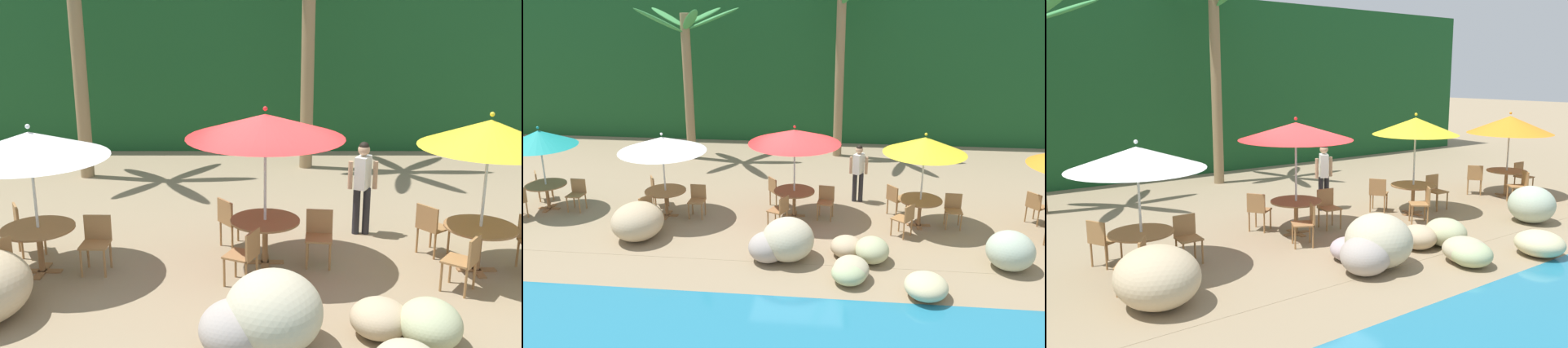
{
  "view_description": "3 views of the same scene",
  "coord_description": "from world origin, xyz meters",
  "views": [
    {
      "loc": [
        -0.24,
        -8.89,
        4.01
      ],
      "look_at": [
        -0.26,
        0.45,
        1.39
      ],
      "focal_mm": 41.99,
      "sensor_mm": 36.0,
      "label": 1
    },
    {
      "loc": [
        1.02,
        -13.48,
        5.81
      ],
      "look_at": [
        -0.44,
        0.04,
        1.23
      ],
      "focal_mm": 37.38,
      "sensor_mm": 36.0,
      "label": 2
    },
    {
      "loc": [
        -6.31,
        -8.91,
        3.38
      ],
      "look_at": [
        0.46,
        0.6,
        1.18
      ],
      "focal_mm": 36.08,
      "sensor_mm": 36.0,
      "label": 3
    }
  ],
  "objects": [
    {
      "name": "rock_seawall",
      "position": [
        0.68,
        -2.46,
        0.39
      ],
      "size": [
        17.41,
        3.21,
        0.97
      ],
      "color": "#BFBA9B",
      "rests_on": "ground"
    },
    {
      "name": "terrace_deck",
      "position": [
        0.0,
        0.0,
        0.0
      ],
      "size": [
        18.0,
        5.2,
        0.01
      ],
      "color": "#937F60",
      "rests_on": "ground"
    },
    {
      "name": "chair_white_seaward",
      "position": [
        -2.77,
        -0.14,
        0.51
      ],
      "size": [
        0.43,
        0.43,
        0.87
      ],
      "color": "#9E7042",
      "rests_on": "ground"
    },
    {
      "name": "chair_yellow_left",
      "position": [
        2.67,
        -0.9,
        0.51
      ],
      "size": [
        0.59,
        0.59,
        0.87
      ],
      "color": "#9E7042",
      "rests_on": "ground"
    },
    {
      "name": "umbrella_red",
      "position": [
        -0.17,
        0.13,
        2.23
      ],
      "size": [
        2.43,
        2.43,
        2.53
      ],
      "color": "silver",
      "rests_on": "ground"
    },
    {
      "name": "palm_tree_nearest",
      "position": [
        -4.37,
        5.2,
        3.62
      ],
      "size": [
        3.51,
        3.52,
        5.37
      ],
      "color": "olive",
      "rests_on": "ground"
    },
    {
      "name": "dining_table_red",
      "position": [
        -0.17,
        0.13,
        0.61
      ],
      "size": [
        1.1,
        1.1,
        0.74
      ],
      "color": "olive",
      "rests_on": "ground"
    },
    {
      "name": "chair_red_left",
      "position": [
        -0.45,
        -0.68,
        0.51
      ],
      "size": [
        0.57,
        0.56,
        0.87
      ],
      "color": "#9E7042",
      "rests_on": "ground"
    },
    {
      "name": "umbrella_yellow",
      "position": [
        3.12,
        -0.17,
        2.18
      ],
      "size": [
        2.08,
        2.08,
        2.5
      ],
      "color": "silver",
      "rests_on": "ground"
    },
    {
      "name": "umbrella_white",
      "position": [
        -3.62,
        -0.22,
        2.02
      ],
      "size": [
        2.31,
        2.31,
        2.33
      ],
      "color": "silver",
      "rests_on": "ground"
    },
    {
      "name": "dining_table_yellow",
      "position": [
        3.12,
        -0.17,
        0.61
      ],
      "size": [
        1.1,
        1.1,
        0.74
      ],
      "color": "olive",
      "rests_on": "ground"
    },
    {
      "name": "dining_table_white",
      "position": [
        -3.62,
        -0.22,
        0.61
      ],
      "size": [
        1.1,
        1.1,
        0.74
      ],
      "color": "olive",
      "rests_on": "ground"
    },
    {
      "name": "waiter_in_white",
      "position": [
        1.56,
        1.42,
        0.99
      ],
      "size": [
        0.52,
        0.39,
        1.7
      ],
      "color": "#232328",
      "rests_on": "ground"
    },
    {
      "name": "ground_plane",
      "position": [
        0.0,
        0.0,
        0.0
      ],
      "size": [
        120.0,
        120.0,
        0.0
      ],
      "primitive_type": "plane",
      "color": "#937F60"
    },
    {
      "name": "chair_red_seaward",
      "position": [
        0.68,
        0.12,
        0.51
      ],
      "size": [
        0.47,
        0.47,
        0.87
      ],
      "color": "#9E7042",
      "rests_on": "ground"
    },
    {
      "name": "chair_yellow_inland",
      "position": [
        2.54,
        0.46,
        0.51
      ],
      "size": [
        0.59,
        0.59,
        0.87
      ],
      "color": "#9E7042",
      "rests_on": "ground"
    },
    {
      "name": "foliage_backdrop",
      "position": [
        0.0,
        9.0,
        3.0
      ],
      "size": [
        28.0,
        2.4,
        6.0
      ],
      "color": "#194C23",
      "rests_on": "ground"
    },
    {
      "name": "chair_red_inland",
      "position": [
        -0.75,
        0.76,
        0.51
      ],
      "size": [
        0.59,
        0.59,
        0.87
      ],
      "color": "#9E7042",
      "rests_on": "ground"
    },
    {
      "name": "chair_white_inland",
      "position": [
        -4.12,
        0.48,
        0.51
      ],
      "size": [
        0.58,
        0.58,
        0.87
      ],
      "color": "#9E7042",
      "rests_on": "ground"
    }
  ]
}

